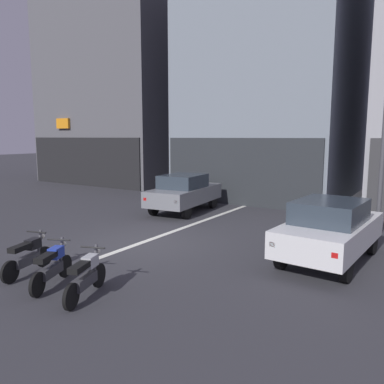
# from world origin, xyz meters

# --- Properties ---
(ground_plane) EXTENTS (120.00, 120.00, 0.00)m
(ground_plane) POSITION_xyz_m (0.00, 0.00, 0.00)
(ground_plane) COLOR #333338
(lane_centre_line) EXTENTS (0.20, 18.00, 0.01)m
(lane_centre_line) POSITION_xyz_m (0.00, 6.00, 0.00)
(lane_centre_line) COLOR silver
(lane_centre_line) RESTS_ON ground
(building_corner_left) EXTENTS (10.27, 7.72, 16.77)m
(building_corner_left) POSITION_xyz_m (-12.38, 12.57, 8.37)
(building_corner_left) COLOR #56565B
(building_corner_left) RESTS_ON ground
(building_mid_block) EXTENTS (8.19, 9.94, 12.83)m
(building_mid_block) POSITION_xyz_m (-0.40, 12.57, 6.40)
(building_mid_block) COLOR gray
(building_mid_block) RESTS_ON ground
(car_grey_crossing_near) EXTENTS (2.17, 4.26, 1.64)m
(car_grey_crossing_near) POSITION_xyz_m (-1.64, 4.87, 0.89)
(car_grey_crossing_near) COLOR black
(car_grey_crossing_near) RESTS_ON ground
(car_white_parked_kerbside) EXTENTS (2.04, 4.21, 1.64)m
(car_white_parked_kerbside) POSITION_xyz_m (5.30, 1.38, 0.89)
(car_white_parked_kerbside) COLOR black
(car_white_parked_kerbside) RESTS_ON ground
(car_silver_down_street) EXTENTS (1.96, 4.18, 1.64)m
(car_silver_down_street) POSITION_xyz_m (1.11, 12.42, 0.89)
(car_silver_down_street) COLOR black
(car_silver_down_street) RESTS_ON ground
(motorcycle_black_row_leftmost) EXTENTS (0.62, 1.63, 0.98)m
(motorcycle_black_row_leftmost) POSITION_xyz_m (-0.48, -3.50, 0.46)
(motorcycle_black_row_leftmost) COLOR black
(motorcycle_black_row_leftmost) RESTS_ON ground
(motorcycle_blue_row_left_mid) EXTENTS (0.75, 1.56, 0.98)m
(motorcycle_blue_row_left_mid) POSITION_xyz_m (0.60, -3.65, 0.46)
(motorcycle_blue_row_left_mid) COLOR black
(motorcycle_blue_row_left_mid) RESTS_ON ground
(motorcycle_silver_row_centre) EXTENTS (0.70, 1.59, 0.98)m
(motorcycle_silver_row_centre) POSITION_xyz_m (1.69, -3.66, 0.46)
(motorcycle_silver_row_centre) COLOR black
(motorcycle_silver_row_centre) RESTS_ON ground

